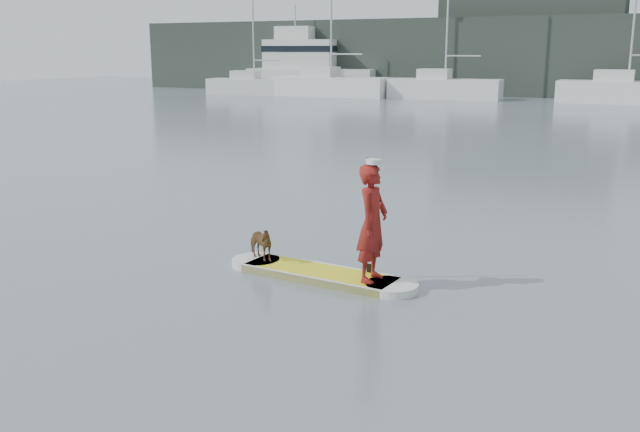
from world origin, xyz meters
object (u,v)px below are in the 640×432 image
at_px(sailboat_b, 330,84).
at_px(sailboat_a, 254,85).
at_px(motor_yacht_b, 308,68).
at_px(sailboat_c, 444,87).
at_px(dog, 259,243).
at_px(paddler, 372,223).
at_px(sailboat_d, 626,90).
at_px(paddleboard, 320,274).

bearing_deg(sailboat_b, sailboat_a, -174.24).
xyz_separation_m(sailboat_a, motor_yacht_b, (2.15, 5.36, 1.27)).
xyz_separation_m(sailboat_a, sailboat_c, (15.23, 1.83, 0.10)).
bearing_deg(dog, paddler, -70.05).
bearing_deg(dog, sailboat_b, 48.89).
height_order(paddler, motor_yacht_b, motor_yacht_b).
height_order(dog, sailboat_b, sailboat_b).
relative_size(paddler, sailboat_d, 0.13).
xyz_separation_m(paddleboard, sailboat_d, (1.47, 42.62, 0.88)).
height_order(sailboat_a, motor_yacht_b, sailboat_a).
bearing_deg(paddleboard, sailboat_d, 92.60).
xyz_separation_m(dog, sailboat_d, (2.64, 42.52, 0.53)).
relative_size(paddleboard, paddler, 1.86).
distance_m(sailboat_a, sailboat_b, 6.56).
bearing_deg(sailboat_a, sailboat_b, -5.72).
xyz_separation_m(paddleboard, sailboat_b, (-19.51, 40.60, 0.89)).
height_order(sailboat_c, motor_yacht_b, sailboat_c).
distance_m(paddleboard, dog, 1.23).
relative_size(dog, motor_yacht_b, 0.06).
relative_size(sailboat_a, sailboat_b, 0.79).
xyz_separation_m(dog, motor_yacht_b, (-22.72, 45.20, 1.62)).
distance_m(sailboat_c, sailboat_d, 12.31).
xyz_separation_m(paddleboard, paddler, (0.91, -0.07, 0.94)).
distance_m(dog, motor_yacht_b, 50.61).
bearing_deg(paddler, motor_yacht_b, 28.94).
distance_m(paddleboard, paddler, 1.31).
relative_size(sailboat_b, motor_yacht_b, 1.21).
bearing_deg(sailboat_b, dog, -65.67).
bearing_deg(dog, paddleboard, -70.05).
relative_size(dog, sailboat_c, 0.06).
height_order(paddler, dog, paddler).
relative_size(paddleboard, sailboat_b, 0.24).
bearing_deg(sailboat_a, paddler, -67.55).
bearing_deg(paddleboard, motor_yacht_b, 122.39).
bearing_deg(motor_yacht_b, paddler, -68.82).
relative_size(dog, sailboat_b, 0.05).
height_order(sailboat_b, sailboat_d, sailboat_b).
height_order(sailboat_b, sailboat_c, sailboat_b).
xyz_separation_m(dog, sailboat_a, (-24.87, 39.84, 0.35)).
bearing_deg(sailboat_a, motor_yacht_b, 56.64).
relative_size(paddler, sailboat_a, 0.16).
distance_m(sailboat_a, sailboat_d, 27.64).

